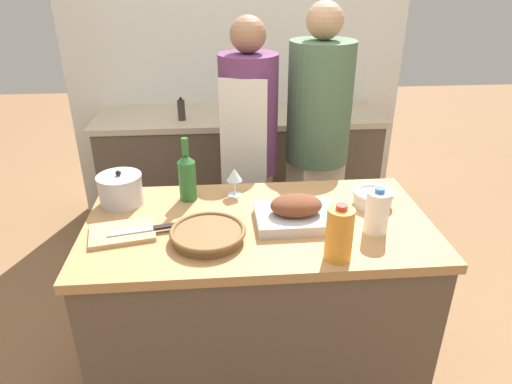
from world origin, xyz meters
TOP-DOWN VIEW (x-y plane):
  - ground_plane at (0.00, 0.00)m, footprint 12.00×12.00m
  - kitchen_island at (0.00, 0.00)m, footprint 1.42×0.74m
  - back_counter at (0.00, 1.56)m, footprint 2.05×0.60m
  - back_wall at (0.00, 1.91)m, footprint 2.55×0.10m
  - roasting_pan at (0.15, -0.02)m, footprint 0.33×0.25m
  - wicker_basket at (-0.20, -0.13)m, footprint 0.29×0.29m
  - cutting_board at (-0.54, -0.06)m, footprint 0.28×0.22m
  - stock_pot at (-0.59, 0.21)m, footprint 0.19×0.19m
  - mixing_bowl at (0.51, 0.11)m, footprint 0.18×0.18m
  - juice_jug at (0.26, -0.29)m, footprint 0.10×0.10m
  - milk_jug at (0.45, -0.12)m, footprint 0.09×0.09m
  - wine_bottle_green at (-0.30, 0.23)m, footprint 0.08×0.08m
  - wine_glass_left at (-0.09, 0.25)m, footprint 0.07×0.07m
  - knife_chef at (-0.44, -0.06)m, footprint 0.28×0.09m
  - condiment_bottle_tall at (0.69, 1.66)m, footprint 0.06×0.06m
  - condiment_bottle_short at (0.17, 1.59)m, footprint 0.06×0.06m
  - condiment_bottle_extra at (-0.40, 1.45)m, footprint 0.05×0.05m
  - person_cook_aproned at (0.02, 0.82)m, footprint 0.33×0.35m
  - person_cook_guest at (0.42, 0.86)m, footprint 0.37×0.37m

SIDE VIEW (x-z plane):
  - ground_plane at x=0.00m, z-range 0.00..0.00m
  - back_counter at x=0.00m, z-range 0.00..0.90m
  - kitchen_island at x=0.00m, z-range 0.00..0.91m
  - person_cook_aproned at x=0.02m, z-range 0.09..1.73m
  - cutting_board at x=-0.54m, z-range 0.91..0.93m
  - knife_chef at x=-0.44m, z-range 0.92..0.93m
  - wicker_basket at x=-0.20m, z-range 0.91..0.96m
  - person_cook_guest at x=0.42m, z-range 0.09..1.79m
  - mixing_bowl at x=0.51m, z-range 0.91..0.98m
  - roasting_pan at x=0.15m, z-range 0.89..1.02m
  - condiment_bottle_extra at x=-0.40m, z-range 0.89..1.05m
  - stock_pot at x=-0.59m, z-range 0.90..1.06m
  - condiment_bottle_tall at x=0.69m, z-range 0.89..1.07m
  - milk_jug at x=0.45m, z-range 0.90..1.09m
  - condiment_bottle_short at x=0.17m, z-range 0.89..1.10m
  - wine_glass_left at x=-0.09m, z-range 0.94..1.07m
  - juice_jug at x=0.26m, z-range 0.90..1.12m
  - wine_bottle_green at x=-0.30m, z-range 0.88..1.17m
  - back_wall at x=0.00m, z-range 0.00..2.55m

